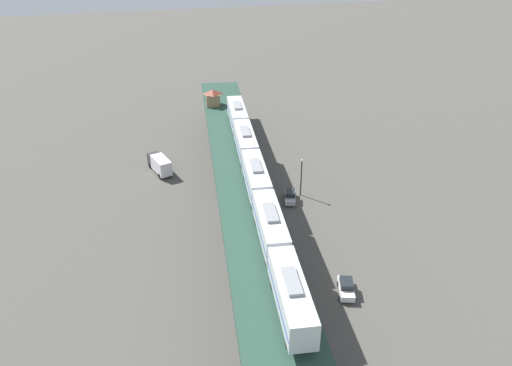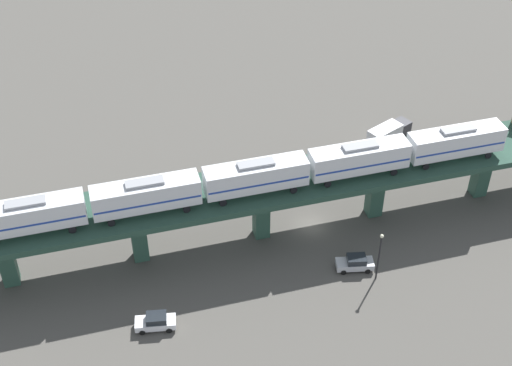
{
  "view_description": "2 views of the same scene",
  "coord_description": "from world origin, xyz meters",
  "px_view_note": "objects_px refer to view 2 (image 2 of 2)",
  "views": [
    {
      "loc": [
        14.92,
        68.43,
        43.55
      ],
      "look_at": [
        -0.55,
        7.66,
        9.49
      ],
      "focal_mm": 35.0,
      "sensor_mm": 36.0,
      "label": 1
    },
    {
      "loc": [
        -59.69,
        31.53,
        60.65
      ],
      "look_at": [
        -0.55,
        7.66,
        9.49
      ],
      "focal_mm": 50.0,
      "sensor_mm": 36.0,
      "label": 2
    }
  ],
  "objects_px": {
    "street_car_white": "(156,322)",
    "street_lamp": "(379,253)",
    "delivery_truck": "(389,134)",
    "subway_train": "(256,176)",
    "street_car_silver": "(355,263)"
  },
  "relations": [
    {
      "from": "street_car_white",
      "to": "street_lamp",
      "type": "bearing_deg",
      "value": -95.62
    },
    {
      "from": "street_car_white",
      "to": "delivery_truck",
      "type": "bearing_deg",
      "value": -63.23
    },
    {
      "from": "subway_train",
      "to": "street_car_white",
      "type": "height_order",
      "value": "subway_train"
    },
    {
      "from": "street_car_silver",
      "to": "street_lamp",
      "type": "bearing_deg",
      "value": -147.26
    },
    {
      "from": "street_car_white",
      "to": "street_car_silver",
      "type": "height_order",
      "value": "same"
    },
    {
      "from": "street_car_white",
      "to": "street_lamp",
      "type": "relative_size",
      "value": 0.68
    },
    {
      "from": "delivery_truck",
      "to": "street_lamp",
      "type": "relative_size",
      "value": 1.09
    },
    {
      "from": "subway_train",
      "to": "street_lamp",
      "type": "distance_m",
      "value": 16.49
    },
    {
      "from": "subway_train",
      "to": "street_car_white",
      "type": "bearing_deg",
      "value": 118.76
    },
    {
      "from": "subway_train",
      "to": "street_lamp",
      "type": "height_order",
      "value": "subway_train"
    },
    {
      "from": "subway_train",
      "to": "street_car_white",
      "type": "distance_m",
      "value": 19.61
    },
    {
      "from": "street_car_silver",
      "to": "delivery_truck",
      "type": "xyz_separation_m",
      "value": [
        20.68,
        -16.46,
        0.82
      ]
    },
    {
      "from": "street_car_silver",
      "to": "street_lamp",
      "type": "distance_m",
      "value": 4.23
    },
    {
      "from": "delivery_truck",
      "to": "street_car_white",
      "type": "bearing_deg",
      "value": 116.77
    },
    {
      "from": "street_car_silver",
      "to": "street_lamp",
      "type": "relative_size",
      "value": 0.68
    }
  ]
}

